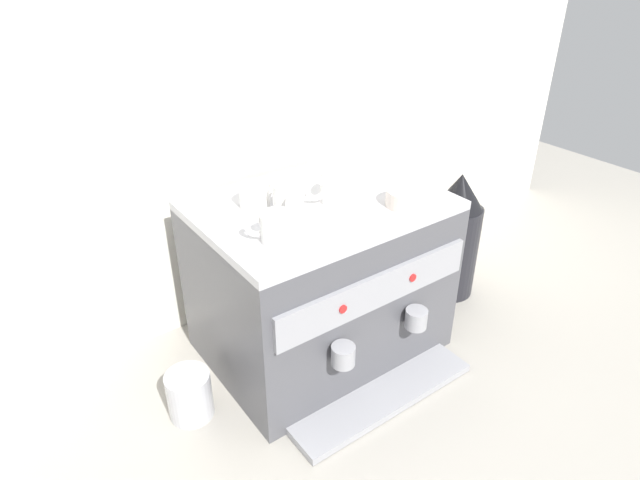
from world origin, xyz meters
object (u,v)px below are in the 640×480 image
at_px(ceramic_bowl_0, 353,170).
at_px(coffee_grinder, 454,236).
at_px(ceramic_cup_1, 288,200).
at_px(ceramic_bowl_1, 406,198).
at_px(milk_pitcher, 190,395).
at_px(ceramic_cup_3, 255,195).
at_px(ceramic_cup_2, 334,187).
at_px(ceramic_cup_0, 275,227).
at_px(espresso_machine, 321,279).

distance_m(ceramic_bowl_0, coffee_grinder, 0.44).
height_order(ceramic_cup_1, ceramic_bowl_1, ceramic_cup_1).
bearing_deg(milk_pitcher, ceramic_bowl_0, 10.08).
distance_m(ceramic_cup_3, milk_pitcher, 0.51).
xyz_separation_m(ceramic_cup_1, ceramic_cup_2, (0.13, -0.00, -0.00)).
bearing_deg(ceramic_cup_2, ceramic_bowl_0, 34.36).
bearing_deg(ceramic_cup_3, ceramic_bowl_1, -34.82).
xyz_separation_m(ceramic_cup_0, ceramic_cup_2, (0.22, 0.08, 0.01)).
relative_size(ceramic_cup_3, coffee_grinder, 0.25).
relative_size(ceramic_cup_0, milk_pitcher, 0.76).
bearing_deg(ceramic_cup_3, milk_pitcher, -160.12).
bearing_deg(milk_pitcher, ceramic_cup_1, 1.71).
distance_m(ceramic_cup_0, ceramic_cup_3, 0.18).
distance_m(ceramic_cup_2, ceramic_bowl_1, 0.18).
height_order(espresso_machine, ceramic_cup_0, ceramic_cup_0).
distance_m(ceramic_cup_3, ceramic_bowl_1, 0.36).
distance_m(espresso_machine, ceramic_cup_1, 0.29).
relative_size(ceramic_bowl_0, ceramic_bowl_1, 1.24).
bearing_deg(ceramic_cup_3, ceramic_cup_2, -27.57).
relative_size(ceramic_cup_1, ceramic_bowl_0, 0.85).
relative_size(ceramic_cup_0, ceramic_bowl_1, 0.94).
bearing_deg(espresso_machine, coffee_grinder, -2.51).
relative_size(espresso_machine, ceramic_bowl_1, 6.12).
xyz_separation_m(ceramic_cup_0, coffee_grinder, (0.69, 0.08, -0.28)).
xyz_separation_m(ceramic_cup_3, ceramic_bowl_0, (0.31, 0.01, -0.01)).
relative_size(espresso_machine, coffee_grinder, 1.48).
relative_size(ceramic_cup_1, ceramic_cup_3, 1.00).
relative_size(ceramic_cup_1, ceramic_bowl_1, 1.05).
xyz_separation_m(ceramic_cup_2, ceramic_cup_3, (-0.17, 0.09, -0.01)).
xyz_separation_m(ceramic_cup_2, ceramic_bowl_0, (0.14, 0.09, -0.02)).
bearing_deg(ceramic_cup_0, ceramic_bowl_0, 26.33).
xyz_separation_m(ceramic_bowl_0, coffee_grinder, (0.33, -0.10, -0.27)).
relative_size(espresso_machine, ceramic_cup_3, 5.83).
relative_size(ceramic_bowl_1, coffee_grinder, 0.24).
height_order(espresso_machine, ceramic_bowl_1, ceramic_bowl_1).
distance_m(ceramic_cup_1, ceramic_cup_2, 0.13).
height_order(ceramic_cup_0, milk_pitcher, ceramic_cup_0).
height_order(espresso_machine, coffee_grinder, espresso_machine).
height_order(ceramic_cup_2, ceramic_cup_3, ceramic_cup_2).
relative_size(ceramic_cup_2, milk_pitcher, 0.95).
relative_size(espresso_machine, ceramic_cup_2, 5.19).
distance_m(ceramic_cup_0, ceramic_cup_1, 0.12).
height_order(ceramic_bowl_0, coffee_grinder, ceramic_bowl_0).
xyz_separation_m(ceramic_bowl_1, coffee_grinder, (0.34, 0.11, -0.27)).
bearing_deg(ceramic_bowl_1, espresso_machine, 139.12).
height_order(ceramic_cup_1, ceramic_cup_2, same).
bearing_deg(coffee_grinder, ceramic_cup_3, 171.64).
distance_m(ceramic_cup_0, coffee_grinder, 0.75).
xyz_separation_m(ceramic_cup_1, ceramic_bowl_0, (0.27, 0.09, -0.02)).
bearing_deg(coffee_grinder, ceramic_cup_1, 179.31).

